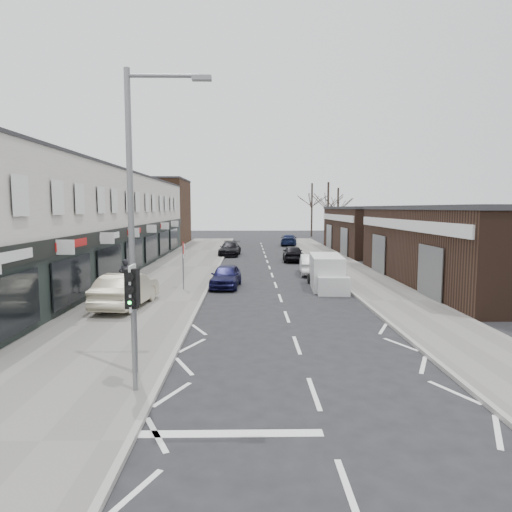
{
  "coord_description": "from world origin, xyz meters",
  "views": [
    {
      "loc": [
        -1.62,
        -12.84,
        4.57
      ],
      "look_at": [
        -1.3,
        5.87,
        2.6
      ],
      "focal_mm": 32.0,
      "sensor_mm": 36.0,
      "label": 1
    }
  ],
  "objects_px": {
    "pedestrian": "(125,276)",
    "parked_car_left_a": "(226,276)",
    "white_van": "(327,273)",
    "parked_car_right_c": "(289,240)",
    "parked_car_left_b": "(230,249)",
    "sedan_on_pavement": "(126,290)",
    "parked_car_right_b": "(293,253)",
    "street_lamp": "(137,206)",
    "warning_sign": "(184,252)",
    "parked_car_right_a": "(311,264)",
    "traffic_light": "(133,298)"
  },
  "relations": [
    {
      "from": "warning_sign",
      "to": "parked_car_right_c",
      "type": "relative_size",
      "value": 0.57
    },
    {
      "from": "parked_car_left_a",
      "to": "parked_car_left_b",
      "type": "xyz_separation_m",
      "value": [
        -0.47,
        17.63,
        0.01
      ]
    },
    {
      "from": "parked_car_left_a",
      "to": "white_van",
      "type": "bearing_deg",
      "value": 0.88
    },
    {
      "from": "traffic_light",
      "to": "warning_sign",
      "type": "distance_m",
      "value": 14.04
    },
    {
      "from": "warning_sign",
      "to": "pedestrian",
      "type": "distance_m",
      "value": 3.33
    },
    {
      "from": "pedestrian",
      "to": "parked_car_right_c",
      "type": "xyz_separation_m",
      "value": [
        11.41,
        31.82,
        -0.34
      ]
    },
    {
      "from": "traffic_light",
      "to": "parked_car_right_c",
      "type": "height_order",
      "value": "traffic_light"
    },
    {
      "from": "parked_car_left_b",
      "to": "parked_car_right_c",
      "type": "xyz_separation_m",
      "value": [
        6.73,
        11.85,
        0.01
      ]
    },
    {
      "from": "warning_sign",
      "to": "parked_car_right_c",
      "type": "xyz_separation_m",
      "value": [
        8.49,
        30.75,
        -1.52
      ]
    },
    {
      "from": "parked_car_left_b",
      "to": "parked_car_right_a",
      "type": "xyz_separation_m",
      "value": [
        6.14,
        -12.51,
        0.04
      ]
    },
    {
      "from": "traffic_light",
      "to": "parked_car_right_b",
      "type": "relative_size",
      "value": 0.75
    },
    {
      "from": "white_van",
      "to": "parked_car_left_b",
      "type": "height_order",
      "value": "white_van"
    },
    {
      "from": "parked_car_left_a",
      "to": "parked_car_right_c",
      "type": "relative_size",
      "value": 0.83
    },
    {
      "from": "traffic_light",
      "to": "pedestrian",
      "type": "relative_size",
      "value": 1.73
    },
    {
      "from": "parked_car_left_a",
      "to": "parked_car_right_b",
      "type": "xyz_separation_m",
      "value": [
        5.13,
        12.8,
        0.04
      ]
    },
    {
      "from": "parked_car_left_b",
      "to": "parked_car_right_c",
      "type": "height_order",
      "value": "parked_car_right_c"
    },
    {
      "from": "traffic_light",
      "to": "pedestrian",
      "type": "distance_m",
      "value": 13.52
    },
    {
      "from": "parked_car_left_a",
      "to": "parked_car_left_b",
      "type": "distance_m",
      "value": 17.64
    },
    {
      "from": "pedestrian",
      "to": "parked_car_left_a",
      "type": "height_order",
      "value": "pedestrian"
    },
    {
      "from": "traffic_light",
      "to": "pedestrian",
      "type": "height_order",
      "value": "traffic_light"
    },
    {
      "from": "sedan_on_pavement",
      "to": "parked_car_left_a",
      "type": "height_order",
      "value": "sedan_on_pavement"
    },
    {
      "from": "street_lamp",
      "to": "pedestrian",
      "type": "height_order",
      "value": "street_lamp"
    },
    {
      "from": "traffic_light",
      "to": "white_van",
      "type": "relative_size",
      "value": 0.63
    },
    {
      "from": "parked_car_left_a",
      "to": "pedestrian",
      "type": "bearing_deg",
      "value": -150.81
    },
    {
      "from": "white_van",
      "to": "parked_car_right_c",
      "type": "height_order",
      "value": "white_van"
    },
    {
      "from": "parked_car_left_b",
      "to": "parked_car_left_a",
      "type": "bearing_deg",
      "value": -84.7
    },
    {
      "from": "street_lamp",
      "to": "parked_car_right_b",
      "type": "relative_size",
      "value": 1.94
    },
    {
      "from": "street_lamp",
      "to": "parked_car_left_b",
      "type": "height_order",
      "value": "street_lamp"
    },
    {
      "from": "parked_car_left_a",
      "to": "parked_car_right_c",
      "type": "height_order",
      "value": "parked_car_right_c"
    },
    {
      "from": "street_lamp",
      "to": "parked_car_right_a",
      "type": "xyz_separation_m",
      "value": [
        7.26,
        19.19,
        -3.92
      ]
    },
    {
      "from": "street_lamp",
      "to": "warning_sign",
      "type": "bearing_deg",
      "value": 92.84
    },
    {
      "from": "pedestrian",
      "to": "parked_car_left_b",
      "type": "bearing_deg",
      "value": -117.58
    },
    {
      "from": "white_van",
      "to": "sedan_on_pavement",
      "type": "bearing_deg",
      "value": -147.91
    },
    {
      "from": "parked_car_right_b",
      "to": "parked_car_right_c",
      "type": "distance_m",
      "value": 16.72
    },
    {
      "from": "street_lamp",
      "to": "pedestrian",
      "type": "relative_size",
      "value": 4.45
    },
    {
      "from": "traffic_light",
      "to": "street_lamp",
      "type": "bearing_deg",
      "value": 95.88
    },
    {
      "from": "pedestrian",
      "to": "street_lamp",
      "type": "bearing_deg",
      "value": 92.47
    },
    {
      "from": "parked_car_right_a",
      "to": "warning_sign",
      "type": "bearing_deg",
      "value": 43.25
    },
    {
      "from": "warning_sign",
      "to": "pedestrian",
      "type": "relative_size",
      "value": 1.5
    },
    {
      "from": "parked_car_right_a",
      "to": "parked_car_right_b",
      "type": "relative_size",
      "value": 1.04
    },
    {
      "from": "parked_car_right_b",
      "to": "white_van",
      "type": "bearing_deg",
      "value": 95.48
    },
    {
      "from": "warning_sign",
      "to": "parked_car_left_b",
      "type": "height_order",
      "value": "warning_sign"
    },
    {
      "from": "sedan_on_pavement",
      "to": "parked_car_left_b",
      "type": "relative_size",
      "value": 1.02
    },
    {
      "from": "traffic_light",
      "to": "pedestrian",
      "type": "bearing_deg",
      "value": 105.88
    },
    {
      "from": "sedan_on_pavement",
      "to": "parked_car_right_b",
      "type": "bearing_deg",
      "value": -110.89
    },
    {
      "from": "sedan_on_pavement",
      "to": "parked_car_right_b",
      "type": "relative_size",
      "value": 1.14
    },
    {
      "from": "sedan_on_pavement",
      "to": "traffic_light",
      "type": "bearing_deg",
      "value": 111.92
    },
    {
      "from": "warning_sign",
      "to": "parked_car_right_a",
      "type": "bearing_deg",
      "value": 38.98
    },
    {
      "from": "traffic_light",
      "to": "warning_sign",
      "type": "bearing_deg",
      "value": 93.1
    },
    {
      "from": "sedan_on_pavement",
      "to": "parked_car_right_a",
      "type": "height_order",
      "value": "sedan_on_pavement"
    }
  ]
}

